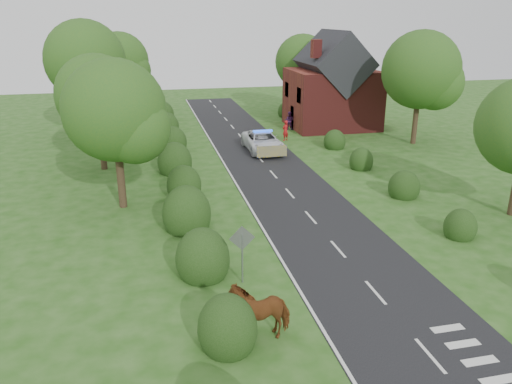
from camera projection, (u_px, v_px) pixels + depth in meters
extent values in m
plane|color=#245614|center=(375.00, 293.00, 19.82)|extent=(120.00, 120.00, 0.00)
cube|color=black|center=(277.00, 179.00, 33.60)|extent=(6.00, 70.00, 0.02)
cube|color=white|center=(430.00, 355.00, 16.14)|extent=(0.12, 1.80, 0.01)
cube|color=white|center=(376.00, 292.00, 19.82)|extent=(0.12, 1.80, 0.01)
cube|color=white|center=(338.00, 249.00, 23.49)|extent=(0.12, 1.80, 0.01)
cube|color=white|center=(311.00, 217.00, 27.17)|extent=(0.12, 1.80, 0.01)
cube|color=white|center=(290.00, 193.00, 30.84)|extent=(0.12, 1.80, 0.01)
cube|color=white|center=(273.00, 174.00, 34.52)|extent=(0.12, 1.80, 0.01)
cube|color=white|center=(260.00, 159.00, 38.19)|extent=(0.12, 1.80, 0.01)
cube|color=white|center=(249.00, 146.00, 41.87)|extent=(0.12, 1.80, 0.01)
cube|color=white|center=(240.00, 136.00, 45.54)|extent=(0.12, 1.80, 0.01)
cube|color=white|center=(232.00, 127.00, 49.22)|extent=(0.12, 1.80, 0.01)
cube|color=white|center=(226.00, 119.00, 52.90)|extent=(0.12, 1.80, 0.01)
cube|color=white|center=(220.00, 112.00, 56.57)|extent=(0.12, 1.80, 0.01)
cube|color=white|center=(215.00, 106.00, 60.25)|extent=(0.12, 1.80, 0.01)
cube|color=white|center=(210.00, 101.00, 63.92)|extent=(0.12, 1.80, 0.01)
cube|color=white|center=(235.00, 182.00, 32.99)|extent=(0.12, 70.00, 0.01)
cube|color=white|center=(499.00, 380.00, 15.05)|extent=(1.20, 0.35, 0.01)
cube|color=white|center=(480.00, 361.00, 15.88)|extent=(1.20, 0.35, 0.01)
cube|color=white|center=(463.00, 344.00, 16.71)|extent=(1.20, 0.35, 0.01)
cube|color=white|center=(447.00, 328.00, 17.53)|extent=(1.20, 0.35, 0.01)
ellipsoid|color=#1A380E|center=(227.00, 329.00, 16.45)|extent=(2.00, 2.10, 2.40)
ellipsoid|color=#1A380E|center=(203.00, 259.00, 20.97)|extent=(2.30, 2.41, 2.70)
ellipsoid|color=#1A380E|center=(187.00, 214.00, 25.50)|extent=(2.50, 2.62, 3.00)
ellipsoid|color=#1A380E|center=(184.00, 185.00, 30.20)|extent=(2.10, 2.20, 2.50)
ellipsoid|color=#1A380E|center=(175.00, 162.00, 34.73)|extent=(2.40, 2.52, 2.80)
ellipsoid|color=#1A380E|center=(173.00, 142.00, 40.32)|extent=(2.20, 2.31, 2.60)
ellipsoid|color=#1A380E|center=(167.00, 127.00, 45.79)|extent=(2.30, 2.41, 2.70)
ellipsoid|color=#1A380E|center=(162.00, 115.00, 51.27)|extent=(2.40, 2.52, 2.80)
ellipsoid|color=#1A380E|center=(460.00, 227.00, 24.66)|extent=(1.60, 1.68, 1.90)
ellipsoid|color=#1A380E|center=(404.00, 187.00, 30.20)|extent=(1.90, 2.00, 2.10)
ellipsoid|color=#1A380E|center=(361.00, 161.00, 35.70)|extent=(1.70, 1.78, 2.00)
ellipsoid|color=#1A380E|center=(335.00, 142.00, 41.28)|extent=(1.80, 1.89, 2.00)
ellipsoid|color=#1A380E|center=(286.00, 112.00, 54.10)|extent=(1.70, 1.78, 2.00)
cylinder|color=#332316|center=(120.00, 174.00, 28.10)|extent=(0.44, 0.44, 3.96)
sphere|color=#255A20|center=(114.00, 110.00, 26.90)|extent=(5.60, 5.60, 5.60)
sphere|color=#43661E|center=(134.00, 128.00, 26.89)|extent=(3.92, 3.92, 3.92)
cylinder|color=#332316|center=(102.00, 144.00, 35.17)|extent=(0.44, 0.44, 3.74)
sphere|color=#255A20|center=(97.00, 95.00, 34.04)|extent=(5.60, 5.60, 5.60)
sphere|color=#43661E|center=(112.00, 108.00, 34.01)|extent=(3.92, 3.92, 3.92)
cylinder|color=#332316|center=(91.00, 112.00, 43.87)|extent=(0.44, 0.44, 4.84)
sphere|color=#255A20|center=(85.00, 60.00, 42.39)|extent=(6.80, 6.80, 6.80)
sphere|color=#43661E|center=(100.00, 74.00, 42.39)|extent=(4.76, 4.76, 4.76)
cylinder|color=#332316|center=(123.00, 97.00, 53.69)|extent=(0.44, 0.44, 4.18)
sphere|color=#255A20|center=(120.00, 61.00, 52.42)|extent=(6.00, 6.00, 6.00)
sphere|color=#43661E|center=(131.00, 70.00, 52.40)|extent=(4.20, 4.20, 4.20)
cylinder|color=#332316|center=(416.00, 118.00, 42.23)|extent=(0.44, 0.44, 4.40)
sphere|color=#255A20|center=(421.00, 70.00, 40.89)|extent=(6.40, 6.40, 6.40)
sphere|color=#43661E|center=(436.00, 83.00, 40.87)|extent=(4.48, 4.48, 4.48)
cylinder|color=#332316|center=(301.00, 95.00, 55.96)|extent=(0.44, 0.44, 3.96)
sphere|color=#255A20|center=(302.00, 62.00, 54.75)|extent=(6.00, 6.00, 6.00)
sphere|color=#43661E|center=(313.00, 71.00, 54.72)|extent=(4.20, 4.20, 4.20)
cylinder|color=gray|center=(242.00, 258.00, 20.25)|extent=(0.08, 0.08, 2.20)
cube|color=gray|center=(242.00, 238.00, 19.95)|extent=(1.06, 0.04, 1.06)
cube|color=maroon|center=(332.00, 99.00, 48.45)|extent=(8.00, 7.00, 5.50)
cube|color=black|center=(334.00, 62.00, 47.30)|extent=(5.94, 7.40, 5.94)
cube|color=maroon|center=(316.00, 49.00, 44.47)|extent=(0.80, 0.80, 1.60)
imported|color=#612E11|center=(260.00, 312.00, 17.07)|extent=(2.42, 1.43, 1.64)
imported|color=white|center=(263.00, 142.00, 40.28)|extent=(2.67, 5.68, 1.57)
cube|color=yellow|center=(272.00, 151.00, 37.69)|extent=(2.35, 0.09, 0.86)
cube|color=blue|center=(263.00, 131.00, 39.99)|extent=(1.57, 0.30, 0.14)
imported|color=#B21719|center=(285.00, 131.00, 43.63)|extent=(0.78, 0.70, 1.79)
imported|color=#552467|center=(289.00, 121.00, 47.81)|extent=(1.07, 1.01, 1.75)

